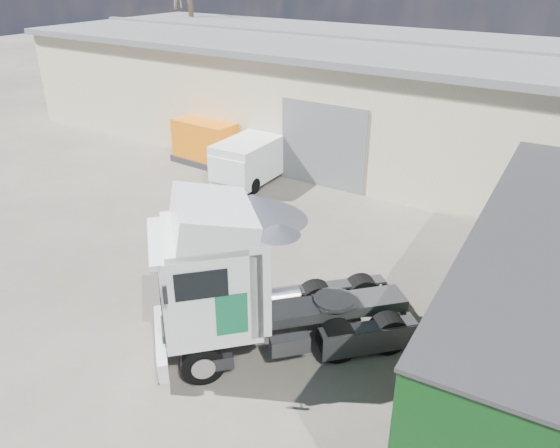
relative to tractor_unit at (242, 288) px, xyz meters
The scene contains 7 objects.
ground 2.58m from the tractor_unit, 161.81° to the left, with size 120.00×120.00×0.00m, color #2A2722.
warehouse 18.33m from the tractor_unit, 115.12° to the left, with size 30.60×12.60×5.42m.
tractor_unit is the anchor object (origin of this frame).
box_trailer 6.56m from the tractor_unit, 27.32° to the left, with size 3.31×11.84×3.89m.
panel_van 11.75m from the tractor_unit, 124.56° to the left, with size 2.13×4.77×1.91m.
orange_skip 14.18m from the tractor_unit, 133.72° to the left, with size 3.39×2.21×2.06m.
gravel_heap 7.97m from the tractor_unit, 124.46° to the left, with size 5.17×4.50×0.89m.
Camera 1 is at (8.68, -9.33, 8.93)m, focal length 35.00 mm.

